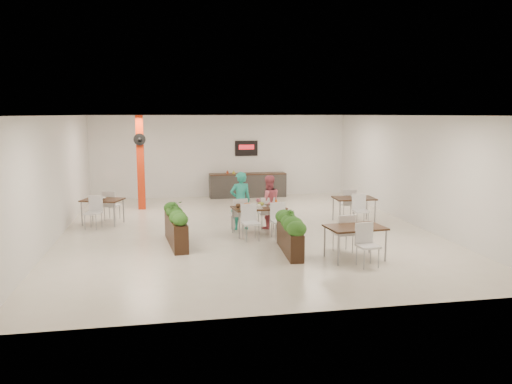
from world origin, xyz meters
The scene contains 12 objects.
ground centered at (0.00, 0.00, 0.00)m, with size 12.00×12.00×0.00m, color beige.
room_shell centered at (0.00, 0.00, 2.01)m, with size 10.10×12.10×3.22m.
red_column centered at (-3.00, 3.79, 1.64)m, with size 0.40×0.41×3.20m.
service_counter centered at (1.00, 5.65, 0.49)m, with size 3.00×0.64×2.20m.
main_table centered at (0.27, -0.51, 0.64)m, with size 1.48×1.75×0.92m.
diner_man centered at (-0.12, 0.14, 0.82)m, with size 0.60×0.39×1.65m, color #28AE96.
diner_woman centered at (0.68, 0.14, 0.76)m, with size 0.74×0.58×1.53m, color #E26476.
planter_left centered at (-1.96, -1.22, 0.53)m, with size 0.58×2.13×1.12m.
planter_right centered at (0.66, -2.44, 0.50)m, with size 0.49×1.96×1.03m.
side_table_a centered at (-4.04, 1.57, 0.62)m, with size 1.32×1.67×0.92m.
side_table_b centered at (3.40, 0.50, 0.63)m, with size 1.23×1.63×0.92m.
side_table_c centered at (1.97, -3.21, 0.63)m, with size 1.34×1.65×0.92m.
Camera 1 is at (-2.18, -13.53, 3.23)m, focal length 35.00 mm.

